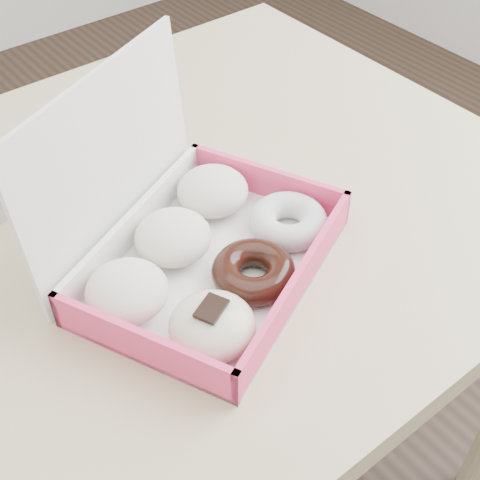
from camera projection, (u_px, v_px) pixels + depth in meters
table at (105, 288)px, 0.87m from camera, size 1.20×0.80×0.75m
donut_box at (197, 246)px, 0.76m from camera, size 0.38×0.35×0.22m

